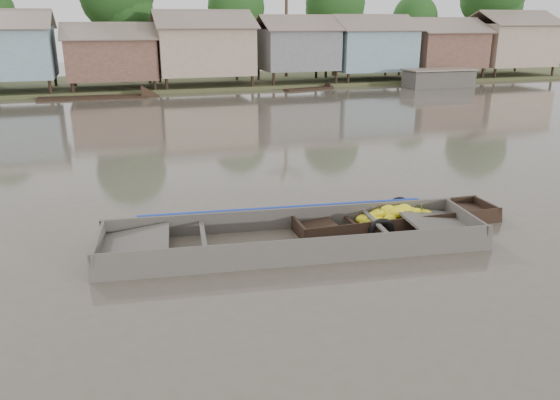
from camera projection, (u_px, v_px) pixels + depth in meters
name	position (u px, v px, depth m)	size (l,w,h in m)	color
ground	(325.00, 242.00, 12.08)	(120.00, 120.00, 0.00)	#4F493C
riverbank	(205.00, 43.00, 40.84)	(120.00, 12.47, 10.22)	#384723
banana_boat	(394.00, 220.00, 13.05)	(5.11, 1.38, 0.72)	black
viewer_boat	(294.00, 242.00, 11.90)	(8.45, 3.08, 0.66)	#47403C
distant_boats	(348.00, 88.00, 37.14)	(45.67, 14.50, 1.38)	black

